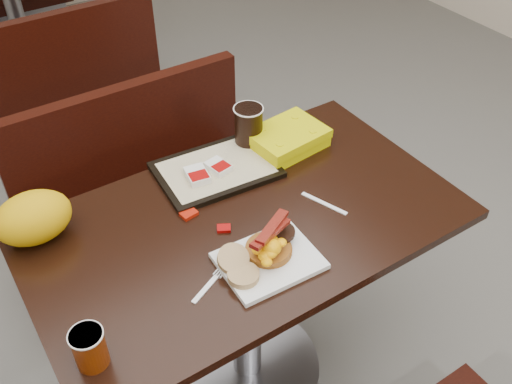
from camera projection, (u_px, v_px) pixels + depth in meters
floor at (247, 369)px, 2.10m from camera, size 6.00×7.00×0.01m
table_near at (246, 304)px, 1.86m from camera, size 1.20×0.70×0.75m
bench_near_n at (152, 189)px, 2.31m from camera, size 1.00×0.46×0.72m
table_far at (16, 16)px, 3.50m from camera, size 1.20×0.70×0.75m
bench_far_s at (54, 66)px, 3.07m from camera, size 1.00×0.46×0.72m
platter at (269, 261)px, 1.48m from camera, size 0.26×0.20×0.01m
pancake_stack at (269, 248)px, 1.49m from camera, size 0.12×0.12×0.03m
sausage_patty at (280, 232)px, 1.51m from camera, size 0.09×0.09×0.01m
scrambled_eggs at (272, 248)px, 1.44m from camera, size 0.09×0.08×0.04m
bacon_strips at (270, 232)px, 1.44m from camera, size 0.16×0.12×0.01m
muffin_bottom at (243, 275)px, 1.42m from camera, size 0.10×0.10×0.02m
muffin_top at (233, 259)px, 1.45m from camera, size 0.09×0.09×0.05m
coffee_cup_near at (90, 348)px, 1.23m from camera, size 0.09×0.09×0.10m
fork at (205, 289)px, 1.42m from camera, size 0.13×0.08×0.00m
knife at (324, 203)px, 1.66m from camera, size 0.06×0.14×0.00m
condiment_syrup at (189, 214)px, 1.62m from camera, size 0.05×0.04×0.01m
condiment_ketchup at (224, 228)px, 1.58m from camera, size 0.05×0.04×0.01m
tray at (216, 170)px, 1.76m from camera, size 0.37×0.28×0.02m
hashbrown_sleeve_left at (197, 175)px, 1.71m from camera, size 0.07×0.09×0.02m
hashbrown_sleeve_right at (218, 167)px, 1.75m from camera, size 0.07×0.08×0.02m
coffee_cup_far at (249, 125)px, 1.82m from camera, size 0.09×0.09×0.12m
clamshell at (287, 139)px, 1.85m from camera, size 0.25×0.20×0.06m
paper_bag at (33, 218)px, 1.51m from camera, size 0.22×0.17×0.14m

